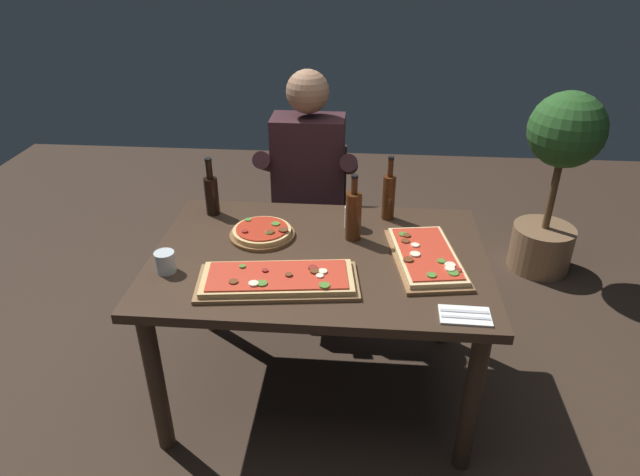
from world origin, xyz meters
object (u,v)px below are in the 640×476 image
Objects in this scene: pizza_rectangular_left at (426,257)px; potted_plant_corner at (558,172)px; pizza_round_far at (262,233)px; oil_bottle_amber at (212,193)px; seated_diner at (308,183)px; dining_table at (319,273)px; pizza_rectangular_front at (278,280)px; tumbler_near_camera at (165,263)px; wine_bottle_dark at (389,195)px; diner_chair at (310,215)px; tumbler_far_side at (352,218)px; vinegar_bottle_green at (353,215)px.

pizza_rectangular_left is 0.46× the size of potted_plant_corner.
potted_plant_corner is at bearing 33.78° from pizza_round_far.
potted_plant_corner reaches higher than oil_bottle_amber.
dining_table is at bearing -80.53° from seated_diner.
pizza_rectangular_front is 0.56× the size of potted_plant_corner.
dining_table is 5.00× the size of oil_bottle_amber.
potted_plant_corner reaches higher than pizza_round_far.
tumbler_near_camera is at bearing -117.20° from seated_diner.
wine_bottle_dark is (0.29, 0.36, 0.21)m from dining_table.
wine_bottle_dark is 0.27× the size of potted_plant_corner.
pizza_round_far is at bearing 153.25° from dining_table.
diner_chair is at bearing -166.75° from potted_plant_corner.
oil_bottle_amber reaches higher than pizza_round_far.
pizza_rectangular_left is 5.25× the size of tumbler_far_side.
tumbler_far_side is at bearing 93.73° from vinegar_bottle_green.
tumbler_far_side reaches higher than pizza_rectangular_left.
dining_table is 2.18× the size of pizza_rectangular_front.
pizza_rectangular_front is at bearing -118.56° from tumbler_far_side.
pizza_round_far is 0.41m from tumbler_far_side.
vinegar_bottle_green is (0.40, 0.02, 0.10)m from pizza_round_far.
tumbler_far_side is (0.39, 0.12, 0.02)m from pizza_round_far.
potted_plant_corner is (0.89, 1.21, -0.09)m from pizza_rectangular_left.
pizza_rectangular_left is 0.36m from vinegar_bottle_green.
potted_plant_corner reaches higher than tumbler_far_side.
pizza_round_far is 0.46m from tumbler_near_camera.
dining_table is at bearing 59.58° from pizza_rectangular_front.
oil_bottle_amber is (-0.98, 0.36, 0.09)m from pizza_rectangular_left.
diner_chair is at bearing 98.16° from dining_table.
pizza_rectangular_left is at bearing -2.25° from dining_table.
tumbler_far_side is (-0.01, 0.11, -0.07)m from vinegar_bottle_green.
pizza_rectangular_front is (-0.14, -0.24, 0.12)m from dining_table.
tumbler_far_side reaches higher than pizza_round_far.
tumbler_near_camera is 0.86× the size of tumbler_far_side.
pizza_rectangular_front is 0.74m from wine_bottle_dark.
diner_chair is at bearing 78.98° from pizza_round_far.
vinegar_bottle_green is at bearing -66.18° from seated_diner.
seated_diner reaches higher than oil_bottle_amber.
oil_bottle_amber is 0.58m from seated_diner.
pizza_round_far is 0.33× the size of diner_chair.
pizza_round_far is at bearing -36.97° from oil_bottle_amber.
tumbler_far_side reaches higher than dining_table.
tumbler_far_side reaches higher than pizza_rectangular_front.
tumbler_far_side is 0.71m from diner_chair.
wine_bottle_dark is at bearing 54.01° from pizza_rectangular_front.
tumbler_far_side is 0.08× the size of seated_diner.
seated_diner reaches higher than wine_bottle_dark.
dining_table is 0.88m from diner_chair.
seated_diner is at bearing 62.80° from tumbler_near_camera.
pizza_rectangular_left is at bearing -126.13° from potted_plant_corner.
seated_diner is at bearing 99.47° from dining_table.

